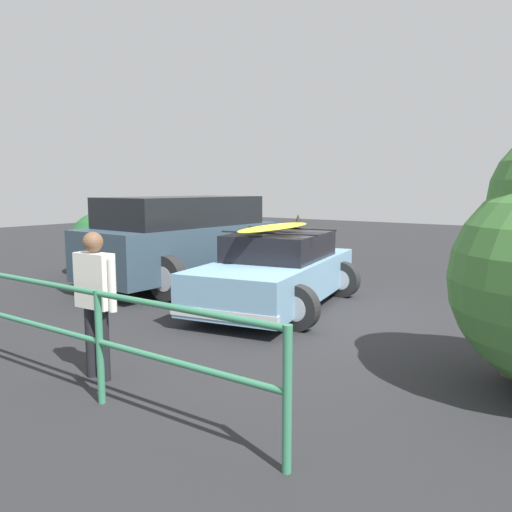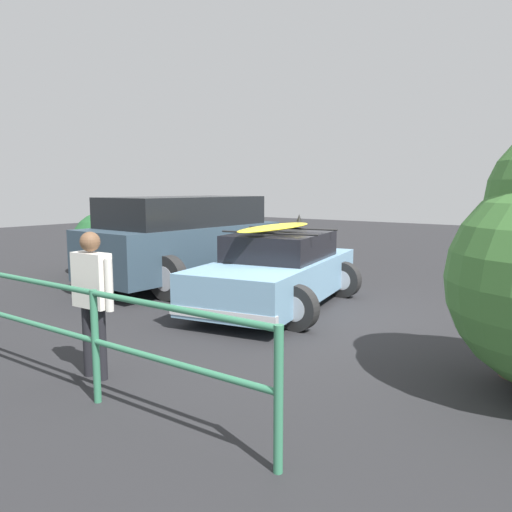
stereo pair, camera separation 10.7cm
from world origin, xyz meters
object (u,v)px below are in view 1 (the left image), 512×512
at_px(sedan_car, 277,271).
at_px(bush_near_right, 119,240).
at_px(person_bystander, 95,292).
at_px(suv_car, 183,239).

bearing_deg(sedan_car, bush_near_right, -6.76).
bearing_deg(person_bystander, sedan_car, -85.77).
distance_m(sedan_car, person_bystander, 3.93).
bearing_deg(sedan_car, person_bystander, 94.23).
bearing_deg(suv_car, person_bystander, 124.38).
xyz_separation_m(suv_car, person_bystander, (-3.02, 4.42, -0.01)).
height_order(suv_car, bush_near_right, suv_car).
relative_size(sedan_car, suv_car, 0.93).
xyz_separation_m(sedan_car, bush_near_right, (4.94, -0.59, 0.19)).
distance_m(suv_car, bush_near_right, 2.22).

